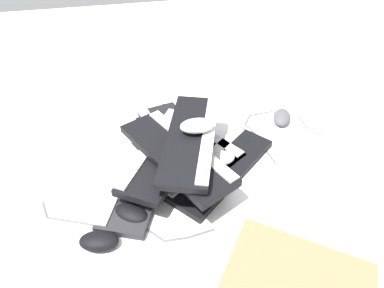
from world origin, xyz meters
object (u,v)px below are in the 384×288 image
Objects in this scene: mouse_1 at (99,241)px; keyboard_5 at (177,153)px; keyboard_3 at (176,141)px; keyboard_0 at (188,137)px; mouse_4 at (219,159)px; keyboard_4 at (164,151)px; mouse_3 at (132,214)px; mouse_0 at (141,172)px; mouse_5 at (282,117)px; mouse_2 at (197,126)px; keyboard_2 at (221,168)px; keyboard_6 at (192,138)px; keyboard_1 at (139,178)px.

keyboard_5 is at bearing 53.07° from mouse_1.
keyboard_3 is at bearing 64.08° from mouse_1.
keyboard_0 is 0.19m from mouse_4.
keyboard_5 is at bearing -1.50° from mouse_4.
keyboard_4 is at bearing 62.90° from mouse_1.
keyboard_3 is at bearing -85.97° from mouse_3.
mouse_0 is 0.25m from mouse_1.
mouse_1 is (-0.22, 0.26, -0.08)m from keyboard_5.
mouse_0 is at bearing 133.56° from keyboard_0.
keyboard_5 is 0.23m from mouse_3.
mouse_3 is at bearing 143.64° from keyboard_0.
mouse_3 is at bearing 22.91° from mouse_4.
keyboard_4 reaches higher than mouse_5.
mouse_2 is (0.04, -0.07, 0.07)m from keyboard_5.
keyboard_3 is at bearing 124.50° from mouse_2.
mouse_3 is 0.34m from mouse_4.
keyboard_5 reaches higher than mouse_3.
keyboard_0 is 4.10× the size of mouse_5.
mouse_4 is at bearing -88.79° from keyboard_5.
keyboard_0 is 0.39m from mouse_3.
mouse_2 is (0.05, 0.07, 0.16)m from keyboard_2.
keyboard_3 is 1.00× the size of keyboard_6.
keyboard_2 is 0.20m from keyboard_4.
mouse_4 is at bearing -29.22° from mouse_2.
keyboard_3 is 0.17m from mouse_4.
mouse_0 is at bearing -0.45° from mouse_4.
keyboard_5 is 0.13m from mouse_0.
mouse_1 is (-0.21, 0.14, -0.03)m from mouse_0.
keyboard_1 and keyboard_2 have the same top height.
keyboard_6 reaches higher than mouse_5.
keyboard_2 is 0.93× the size of keyboard_6.
keyboard_5 is (-0.13, 0.02, 0.06)m from keyboard_3.
mouse_5 is (0.21, -0.32, -0.03)m from mouse_4.
keyboard_3 reaches higher than mouse_5.
keyboard_0 is 0.20m from mouse_2.
keyboard_4 is 4.12× the size of mouse_4.
mouse_0 is at bearing 134.07° from keyboard_3.
keyboard_2 is at bearing -118.25° from mouse_3.
keyboard_1 is 1.03× the size of keyboard_4.
keyboard_2 is 0.46m from mouse_1.
mouse_5 is (0.22, -0.58, -0.03)m from mouse_0.
mouse_3 is 1.00× the size of mouse_5.
keyboard_1 is (-0.17, 0.20, 0.00)m from keyboard_0.
mouse_1 is 1.00× the size of mouse_2.
keyboard_2 is 3.93× the size of mouse_0.
keyboard_4 reaches higher than mouse_1.
keyboard_5 is 0.15m from mouse_4.
mouse_2 reaches higher than keyboard_6.
keyboard_3 is 1.01× the size of keyboard_5.
keyboard_4 is at bearing 76.57° from keyboard_6.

